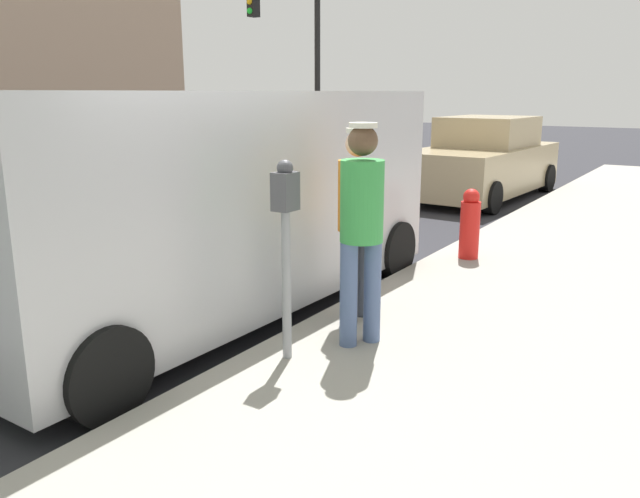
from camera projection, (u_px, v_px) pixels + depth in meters
ground_plane at (152, 345)px, 5.57m from camera, size 80.00×80.00×0.00m
sidewalk_slab at (574, 458)px, 3.71m from camera, size 5.00×32.00×0.15m
parking_meter_near at (286, 226)px, 4.69m from camera, size 0.14×0.18×1.52m
pedestrian_in_orange at (357, 213)px, 5.55m from camera, size 0.34×0.36×1.70m
pedestrian_in_green at (362, 220)px, 4.98m from camera, size 0.34×0.34×1.77m
parked_van at (209, 197)px, 6.16m from camera, size 2.22×5.24×2.15m
parked_sedan_ahead at (483, 161)px, 13.18m from camera, size 2.12×4.48×1.65m
traffic_light_corner at (292, 42)px, 17.93m from camera, size 2.48×0.42×5.20m
fire_hydrant at (470, 225)px, 7.80m from camera, size 0.24×0.24×0.86m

